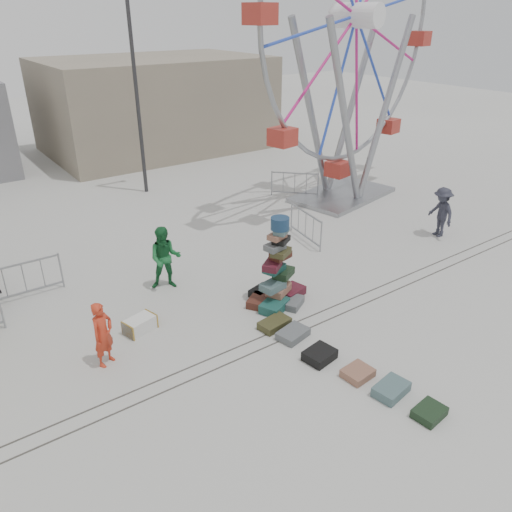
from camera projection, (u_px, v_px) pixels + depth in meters
ground at (265, 367)px, 11.32m from camera, size 90.00×90.00×0.00m
track_line_near at (250, 354)px, 11.76m from camera, size 40.00×0.04×0.01m
track_line_far at (241, 346)px, 12.05m from camera, size 40.00×0.04×0.01m
building_right at (156, 104)px, 28.46m from camera, size 12.00×8.00×5.00m
lamp_post_right at (138, 87)px, 20.44m from camera, size 1.41×0.25×8.00m
suitcase_tower at (277, 279)px, 13.62m from camera, size 1.90×1.65×2.50m
ferris_wheel at (354, 42)px, 18.99m from camera, size 10.68×3.49×12.60m
steamer_trunk at (140, 325)px, 12.54m from camera, size 0.88×0.64×0.37m
row_case_0 at (274, 324)px, 12.73m from camera, size 0.88×0.59×0.20m
row_case_1 at (293, 334)px, 12.33m from camera, size 0.87×0.69×0.20m
row_case_2 at (320, 355)px, 11.54m from camera, size 0.79×0.67×0.24m
row_case_3 at (358, 373)px, 11.01m from camera, size 0.68×0.59×0.19m
row_case_4 at (391, 389)px, 10.51m from camera, size 0.85×0.63×0.22m
row_case_5 at (429, 412)px, 9.93m from camera, size 0.70×0.56×0.19m
barricade_dummy_c at (24, 280)px, 13.87m from camera, size 2.00×0.12×1.10m
barricade_wheel_front at (306, 226)px, 17.32m from camera, size 0.45×1.99×1.10m
barricade_wheel_back at (295, 184)px, 21.50m from camera, size 1.48×1.49×1.10m
pedestrian_red at (103, 334)px, 11.13m from camera, size 0.69×0.61×1.58m
pedestrian_green at (165, 258)px, 14.22m from camera, size 1.14×1.05×1.88m
pedestrian_grey at (441, 212)px, 17.58m from camera, size 0.98×1.31×1.80m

